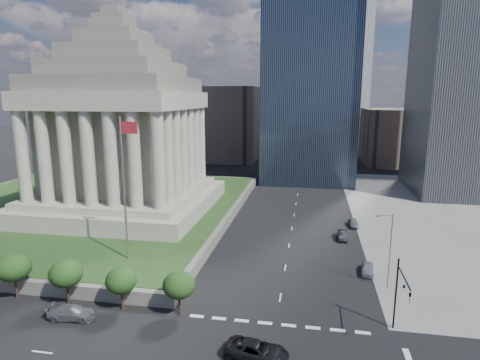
% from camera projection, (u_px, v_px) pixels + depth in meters
% --- Properties ---
extents(ground, '(500.00, 500.00, 0.00)m').
position_uv_depth(ground, '(301.00, 175.00, 126.75)').
color(ground, black).
rests_on(ground, ground).
extents(plaza_terrace, '(66.00, 70.00, 1.80)m').
position_uv_depth(plaza_terrace, '(83.00, 208.00, 86.26)').
color(plaza_terrace, '#5E5A50').
rests_on(plaza_terrace, ground).
extents(plaza_lawn, '(64.00, 68.00, 0.10)m').
position_uv_depth(plaza_lawn, '(82.00, 204.00, 86.07)').
color(plaza_lawn, '#213D19').
rests_on(plaza_lawn, plaza_terrace).
extents(war_memorial, '(34.00, 34.00, 39.00)m').
position_uv_depth(war_memorial, '(120.00, 112.00, 78.22)').
color(war_memorial, gray).
rests_on(war_memorial, plaza_lawn).
extents(flagpole, '(2.52, 0.24, 20.00)m').
position_uv_depth(flagpole, '(125.00, 181.00, 54.68)').
color(flagpole, slate).
rests_on(flagpole, plaza_lawn).
extents(midrise_glass, '(26.00, 26.00, 60.00)m').
position_uv_depth(midrise_glass, '(311.00, 77.00, 115.44)').
color(midrise_glass, black).
rests_on(midrise_glass, ground).
extents(building_filler_ne, '(20.00, 30.00, 20.00)m').
position_uv_depth(building_filler_ne, '(392.00, 136.00, 148.01)').
color(building_filler_ne, brown).
rests_on(building_filler_ne, ground).
extents(building_filler_nw, '(24.00, 30.00, 28.00)m').
position_uv_depth(building_filler_nw, '(228.00, 123.00, 158.01)').
color(building_filler_nw, brown).
rests_on(building_filler_nw, ground).
extents(traffic_signal_ne, '(0.30, 5.74, 8.00)m').
position_uv_depth(traffic_signal_ne, '(400.00, 291.00, 40.37)').
color(traffic_signal_ne, black).
rests_on(traffic_signal_ne, ground).
extents(street_lamp_north, '(2.13, 0.22, 10.00)m').
position_uv_depth(street_lamp_north, '(389.00, 247.00, 51.03)').
color(street_lamp_north, slate).
rests_on(street_lamp_north, ground).
extents(pickup_truck, '(3.80, 6.51, 1.70)m').
position_uv_depth(pickup_truck, '(257.00, 351.00, 37.96)').
color(pickup_truck, black).
rests_on(pickup_truck, ground).
extents(suv_grey, '(5.56, 2.67, 1.56)m').
position_uv_depth(suv_grey, '(72.00, 312.00, 44.82)').
color(suv_grey, '#5A5E62').
rests_on(suv_grey, ground).
extents(parked_sedan_near, '(2.18, 4.36, 1.43)m').
position_uv_depth(parked_sedan_near, '(367.00, 269.00, 56.33)').
color(parked_sedan_near, gray).
rests_on(parked_sedan_near, ground).
extents(parked_sedan_mid, '(1.61, 4.45, 1.46)m').
position_uv_depth(parked_sedan_mid, '(343.00, 235.00, 69.89)').
color(parked_sedan_mid, black).
rests_on(parked_sedan_mid, ground).
extents(parked_sedan_far, '(4.38, 1.98, 1.46)m').
position_uv_depth(parked_sedan_far, '(353.00, 223.00, 76.68)').
color(parked_sedan_far, '#585B60').
rests_on(parked_sedan_far, ground).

